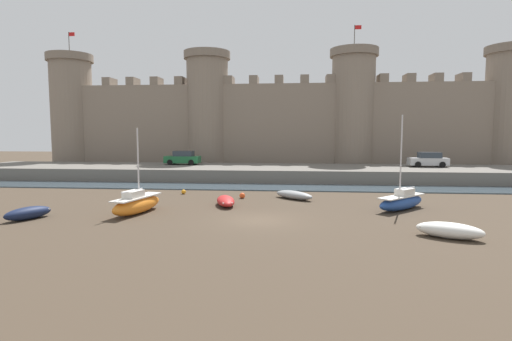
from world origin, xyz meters
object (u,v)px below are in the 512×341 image
at_px(sailboat_midflat_right, 137,204).
at_px(mooring_buoy_near_shore, 242,196).
at_px(rowboat_near_channel_right, 226,201).
at_px(rowboat_near_channel_left, 294,195).
at_px(mooring_buoy_mid_mud, 184,192).
at_px(sailboat_foreground_right, 402,201).
at_px(car_quay_west, 183,158).
at_px(rowboat_midflat_centre, 449,230).
at_px(car_quay_centre_east, 428,160).
at_px(rowboat_foreground_left, 28,213).

bearing_deg(sailboat_midflat_right, mooring_buoy_near_shore, 47.41).
xyz_separation_m(sailboat_midflat_right, rowboat_near_channel_right, (5.17, 3.28, -0.28)).
relative_size(sailboat_midflat_right, rowboat_near_channel_left, 1.61).
distance_m(mooring_buoy_mid_mud, mooring_buoy_near_shore, 5.50).
distance_m(sailboat_foreground_right, mooring_buoy_mid_mud, 17.28).
height_order(sailboat_foreground_right, car_quay_west, sailboat_foreground_right).
bearing_deg(rowboat_near_channel_right, rowboat_midflat_centre, -31.53).
height_order(mooring_buoy_mid_mud, car_quay_west, car_quay_west).
distance_m(sailboat_midflat_right, mooring_buoy_mid_mud, 8.27).
relative_size(sailboat_midflat_right, rowboat_near_channel_right, 1.56).
xyz_separation_m(sailboat_foreground_right, sailboat_midflat_right, (-17.17, -2.90, 0.05)).
distance_m(rowboat_near_channel_left, car_quay_centre_east, 20.90).
height_order(car_quay_centre_east, car_quay_west, same).
distance_m(sailboat_foreground_right, car_quay_west, 27.80).
xyz_separation_m(sailboat_foreground_right, mooring_buoy_near_shore, (-11.23, 3.57, -0.36)).
bearing_deg(car_quay_centre_east, sailboat_midflat_right, -139.37).
height_order(mooring_buoy_near_shore, car_quay_west, car_quay_west).
height_order(rowboat_midflat_centre, mooring_buoy_mid_mud, rowboat_midflat_centre).
bearing_deg(mooring_buoy_near_shore, rowboat_near_channel_left, 1.12).
distance_m(car_quay_centre_east, car_quay_west, 27.89).
xyz_separation_m(mooring_buoy_near_shore, car_quay_centre_east, (18.80, 14.77, 1.94)).
height_order(rowboat_foreground_left, sailboat_midflat_right, sailboat_midflat_right).
height_order(sailboat_midflat_right, mooring_buoy_near_shore, sailboat_midflat_right).
bearing_deg(sailboat_midflat_right, rowboat_near_channel_left, 33.25).
relative_size(sailboat_midflat_right, car_quay_west, 1.32).
distance_m(rowboat_near_channel_right, car_quay_centre_east, 26.63).
distance_m(mooring_buoy_near_shore, car_quay_west, 17.94).
relative_size(rowboat_foreground_left, rowboat_near_channel_left, 0.86).
bearing_deg(mooring_buoy_near_shore, sailboat_foreground_right, -17.63).
xyz_separation_m(rowboat_near_channel_left, car_quay_centre_east, (14.76, 14.69, 1.82)).
height_order(rowboat_foreground_left, rowboat_near_channel_left, rowboat_foreground_left).
xyz_separation_m(rowboat_near_channel_right, car_quay_west, (-8.30, 18.54, 1.80)).
bearing_deg(sailboat_foreground_right, rowboat_midflat_centre, -86.87).
bearing_deg(rowboat_near_channel_left, sailboat_midflat_right, -146.75).
bearing_deg(car_quay_west, rowboat_near_channel_right, -65.88).
xyz_separation_m(rowboat_foreground_left, rowboat_near_channel_left, (15.76, 8.83, -0.06)).
distance_m(rowboat_near_channel_left, rowboat_near_channel_right, 5.82).
height_order(rowboat_foreground_left, rowboat_midflat_centre, rowboat_midflat_centre).
xyz_separation_m(sailboat_foreground_right, car_quay_centre_east, (7.58, 18.33, 1.58)).
height_order(rowboat_foreground_left, car_quay_west, car_quay_west).
height_order(rowboat_foreground_left, rowboat_near_channel_right, rowboat_foreground_left).
bearing_deg(rowboat_near_channel_right, rowboat_foreground_left, -153.06).
relative_size(sailboat_foreground_right, sailboat_midflat_right, 1.16).
relative_size(sailboat_midflat_right, rowboat_midflat_centre, 1.65).
bearing_deg(sailboat_midflat_right, car_quay_west, 98.17).
xyz_separation_m(rowboat_near_channel_right, mooring_buoy_near_shore, (0.78, 3.19, -0.13)).
xyz_separation_m(rowboat_near_channel_right, car_quay_centre_east, (19.58, 17.95, 1.80)).
bearing_deg(sailboat_foreground_right, car_quay_west, 137.02).
bearing_deg(car_quay_centre_east, rowboat_near_channel_right, -137.48).
distance_m(rowboat_foreground_left, mooring_buoy_near_shore, 14.63).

